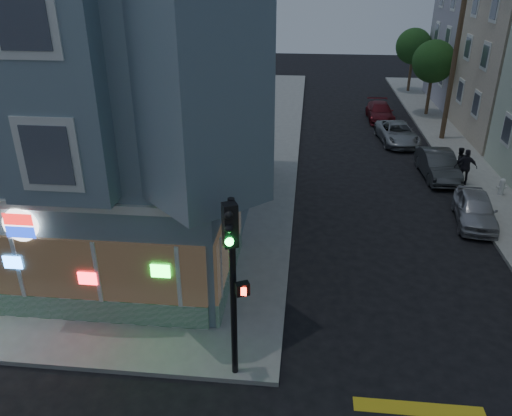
% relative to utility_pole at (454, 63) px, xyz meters
% --- Properties ---
extents(sidewalk_nw, '(33.00, 42.00, 0.15)m').
position_rel_utility_pole_xyz_m(sidewalk_nw, '(-25.50, -1.00, -4.72)').
color(sidewalk_nw, gray).
rests_on(sidewalk_nw, ground).
extents(corner_building, '(14.60, 14.60, 11.40)m').
position_rel_utility_pole_xyz_m(corner_building, '(-18.00, -13.02, 1.02)').
color(corner_building, slate).
rests_on(corner_building, sidewalk_nw).
extents(utility_pole, '(2.20, 0.30, 9.00)m').
position_rel_utility_pole_xyz_m(utility_pole, '(0.00, 0.00, 0.00)').
color(utility_pole, '#4C3826').
rests_on(utility_pole, sidewalk_ne).
extents(street_tree_near, '(3.00, 3.00, 5.30)m').
position_rel_utility_pole_xyz_m(street_tree_near, '(0.20, 6.00, -0.86)').
color(street_tree_near, '#4C3826').
rests_on(street_tree_near, sidewalk_ne).
extents(street_tree_far, '(3.00, 3.00, 5.30)m').
position_rel_utility_pole_xyz_m(street_tree_far, '(0.20, 14.00, -0.86)').
color(street_tree_far, '#4C3826').
rests_on(street_tree_far, sidewalk_ne).
extents(pedestrian_a, '(0.84, 0.72, 1.51)m').
position_rel_utility_pole_xyz_m(pedestrian_a, '(-0.70, -6.50, -3.89)').
color(pedestrian_a, black).
rests_on(pedestrian_a, sidewalk_ne).
extents(pedestrian_b, '(1.11, 0.58, 1.81)m').
position_rel_utility_pole_xyz_m(pedestrian_b, '(-0.70, -7.72, -3.74)').
color(pedestrian_b, '#232129').
rests_on(pedestrian_b, sidewalk_ne).
extents(parked_car_a, '(2.03, 4.00, 1.31)m').
position_rel_utility_pole_xyz_m(parked_car_a, '(-1.30, -11.74, -4.14)').
color(parked_car_a, '#A8A9B0').
rests_on(parked_car_a, ground).
extents(parked_car_b, '(1.66, 4.28, 1.39)m').
position_rel_utility_pole_xyz_m(parked_car_b, '(-1.73, -6.54, -4.10)').
color(parked_car_b, '#3A3E40').
rests_on(parked_car_b, ground).
extents(parked_car_c, '(1.79, 4.28, 1.24)m').
position_rel_utility_pole_xyz_m(parked_car_c, '(-3.40, 4.39, -4.18)').
color(parked_car_c, maroon).
rests_on(parked_car_c, ground).
extents(parked_car_d, '(2.51, 4.68, 1.25)m').
position_rel_utility_pole_xyz_m(parked_car_d, '(-2.94, -0.81, -4.17)').
color(parked_car_d, '#8F9499').
rests_on(parked_car_d, ground).
extents(traffic_signal, '(0.65, 0.57, 5.06)m').
position_rel_utility_pole_xyz_m(traffic_signal, '(-10.16, -21.83, -1.22)').
color(traffic_signal, black).
rests_on(traffic_signal, sidewalk_nw).
extents(fire_hydrant, '(0.46, 0.27, 0.80)m').
position_rel_utility_pole_xyz_m(fire_hydrant, '(0.75, -8.84, -4.22)').
color(fire_hydrant, silver).
rests_on(fire_hydrant, sidewalk_ne).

